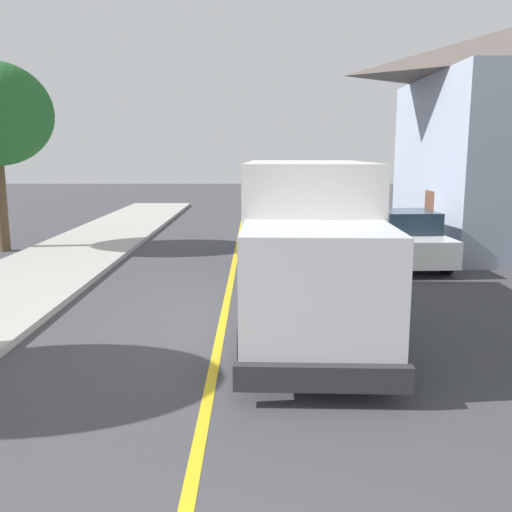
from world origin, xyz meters
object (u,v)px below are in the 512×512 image
parked_car_near (298,232)px  box_truck (305,236)px  parked_van_across (402,239)px  parked_car_mid (294,214)px

parked_car_near → box_truck: bearing=-93.5°
parked_van_across → box_truck: bearing=-120.4°
box_truck → parked_van_across: box_truck is taller
parked_car_mid → parked_van_across: (2.75, -7.35, 0.00)m
parked_van_across → parked_car_near: bearing=151.3°
box_truck → parked_van_across: bearing=59.6°
box_truck → parked_car_near: size_ratio=1.63×
parked_van_across → parked_car_mid: bearing=110.5°
parked_car_near → parked_car_mid: (0.29, 5.69, 0.00)m
parked_car_near → parked_car_mid: size_ratio=1.01×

